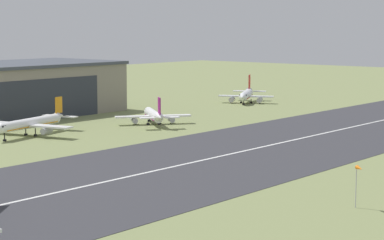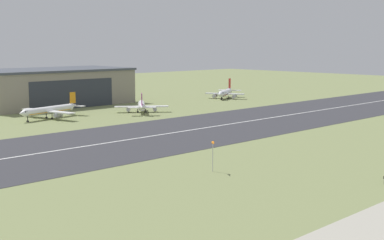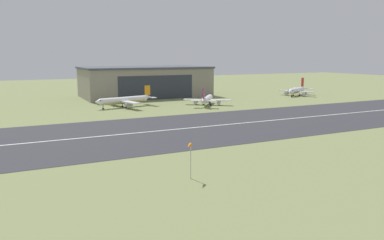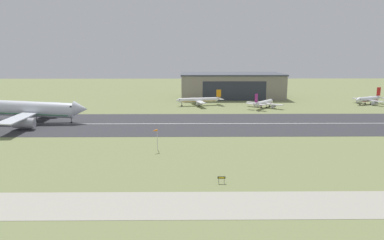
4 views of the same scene
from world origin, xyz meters
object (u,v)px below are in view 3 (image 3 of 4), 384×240
at_px(airplane_parked_centre, 124,100).
at_px(airplane_parked_east, 207,99).
at_px(airplane_parked_west, 297,90).
at_px(windsock_pole, 189,148).

height_order(airplane_parked_centre, airplane_parked_east, airplane_parked_centre).
relative_size(airplane_parked_west, airplane_parked_east, 1.07).
xyz_separation_m(airplane_parked_centre, airplane_parked_east, (33.00, -9.03, -0.48)).
relative_size(airplane_parked_east, windsock_pole, 3.17).
height_order(airplane_parked_west, windsock_pole, airplane_parked_west).
bearing_deg(airplane_parked_west, airplane_parked_centre, -177.54).
xyz_separation_m(airplane_parked_west, airplane_parked_centre, (-93.09, -3.99, 0.24)).
height_order(airplane_parked_east, windsock_pole, airplane_parked_east).
bearing_deg(airplane_parked_centre, airplane_parked_west, 2.46).
distance_m(airplane_parked_west, windsock_pole, 145.47).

